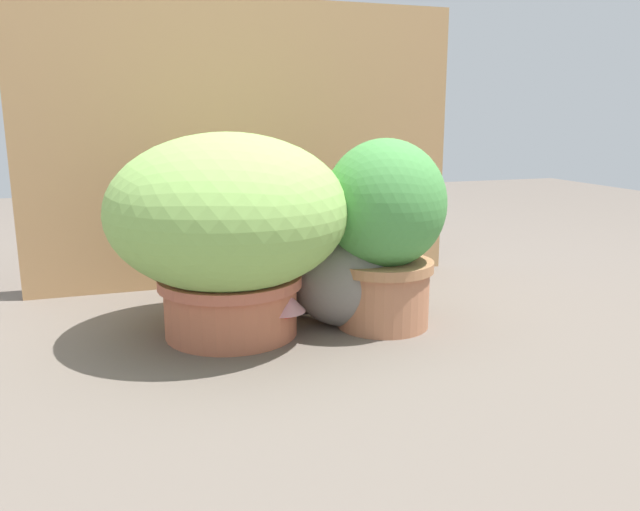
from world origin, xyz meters
TOP-DOWN VIEW (x-y plane):
  - ground_plane at (0.00, 0.00)m, footprint 6.00×6.00m
  - cardboard_backdrop at (-0.02, 0.57)m, footprint 1.30×0.03m
  - grass_planter at (-0.17, 0.11)m, footprint 0.55×0.55m
  - leafy_planter at (0.19, 0.05)m, footprint 0.29×0.29m
  - cat at (0.11, 0.07)m, footprint 0.33×0.31m
  - mushroom_ornament_pink at (-0.07, 0.03)m, footprint 0.10×0.10m
  - mushroom_ornament_red at (-0.07, 0.03)m, footprint 0.08×0.08m

SIDE VIEW (x-z plane):
  - ground_plane at x=0.00m, z-range 0.00..0.00m
  - mushroom_ornament_red at x=-0.07m, z-range 0.02..0.12m
  - mushroom_ornament_pink at x=-0.07m, z-range 0.02..0.15m
  - cat at x=0.11m, z-range -0.04..0.28m
  - leafy_planter at x=0.19m, z-range 0.02..0.47m
  - grass_planter at x=-0.17m, z-range 0.03..0.50m
  - cardboard_backdrop at x=-0.02m, z-range 0.00..0.83m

